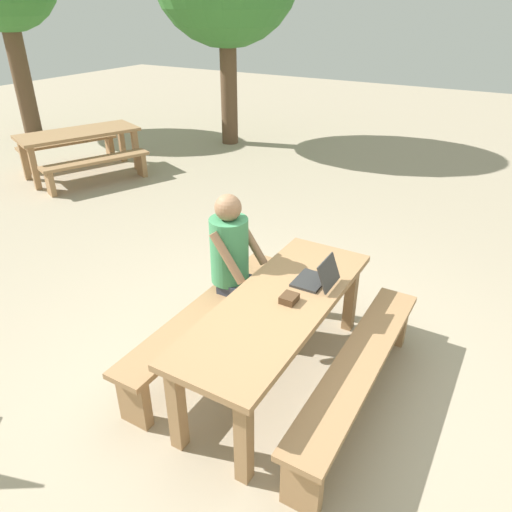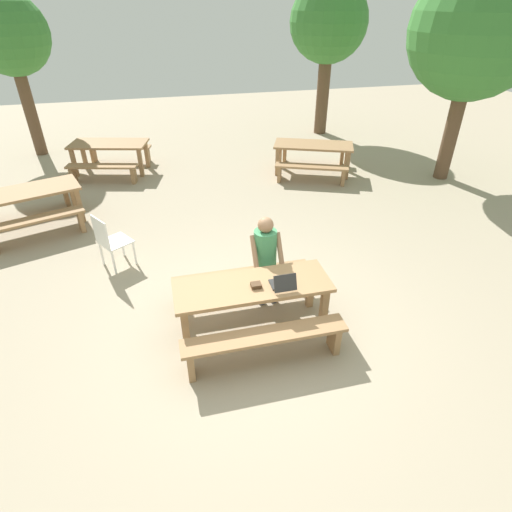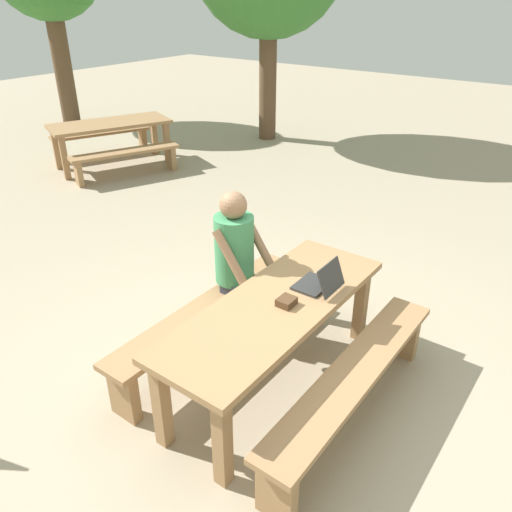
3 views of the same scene
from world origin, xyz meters
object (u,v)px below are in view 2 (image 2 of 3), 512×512
Objects in this scene: picnic_table_rear at (313,148)px; tree_rear at (477,32)px; picnic_table_front at (253,291)px; tree_right at (9,36)px; person_seated at (266,253)px; picnic_table_mid at (27,196)px; tree_left at (329,24)px; small_pouch at (256,285)px; laptop at (283,283)px; plastic_chair at (110,241)px; picnic_table_distant at (109,147)px.

tree_rear is at bearing 2.95° from picnic_table_rear.
tree_right is at bearing 116.29° from picnic_table_front.
tree_right is (-6.85, 3.14, 2.30)m from picnic_table_rear.
picnic_table_rear is (2.41, 4.57, -0.15)m from person_seated.
picnic_table_mid is 0.47× the size of tree_left.
small_pouch is at bearing -143.43° from tree_rear.
laptop is 0.08× the size of tree_right.
tree_right is (-4.47, 8.46, 2.14)m from laptop.
picnic_table_mid reaches higher than picnic_table_rear.
small_pouch is 0.14× the size of plastic_chair.
picnic_table_mid is 0.44× the size of tree_rear.
person_seated is 2.60m from plastic_chair.
small_pouch is 2.79m from plastic_chair.
picnic_table_front is at bearing -169.04° from plastic_chair.
person_seated is 4.92m from picnic_table_mid.
person_seated reaches higher than picnic_table_front.
plastic_chair is 0.20× the size of tree_rear.
picnic_table_distant reaches higher than picnic_table_front.
picnic_table_front is 1.53× the size of person_seated.
small_pouch is 5.18m from picnic_table_mid.
small_pouch is at bearing -13.21° from laptop.
laptop is 0.23× the size of person_seated.
picnic_table_front is 7.48m from tree_rear.
picnic_table_rear is 7.88m from tree_right.
tree_rear is at bearing -106.55° from plastic_chair.
picnic_table_front is at bearing 112.44° from small_pouch.
plastic_chair is at bearing -133.26° from tree_left.
picnic_table_distant is 0.43× the size of tree_rear.
picnic_table_rear is at bearing -114.32° from tree_left.
person_seated is 0.65× the size of picnic_table_mid.
tree_rear is (5.67, 4.20, 2.40)m from small_pouch.
laptop is at bearing -141.30° from tree_rear.
laptop is 5.45m from picnic_table_mid.
picnic_table_rear is (2.74, 5.17, 0.01)m from picnic_table_front.
person_seated is 0.31× the size of tree_left.
laptop is 0.07× the size of tree_left.
picnic_table_rear is 0.52× the size of tree_right.
person_seated is 9.03m from tree_left.
tree_left is (6.08, 6.46, 2.57)m from plastic_chair.
tree_left is at bearing 88.06° from picnic_table_rear.
tree_rear reaches higher than picnic_table_distant.
picnic_table_mid is at bearing 139.79° from person_seated.
picnic_table_rear is at bearing 62.19° from person_seated.
plastic_chair is (-2.22, 2.11, -0.29)m from laptop.
picnic_table_front is at bearing -66.66° from picnic_table_mid.
picnic_table_distant is (-2.10, 6.42, 0.02)m from picnic_table_front.
picnic_table_mid is 0.98× the size of picnic_table_rear.
plastic_chair is at bearing -122.79° from picnic_table_rear.
picnic_table_rear is at bearing 62.63° from small_pouch.
tree_rear reaches higher than picnic_table_front.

